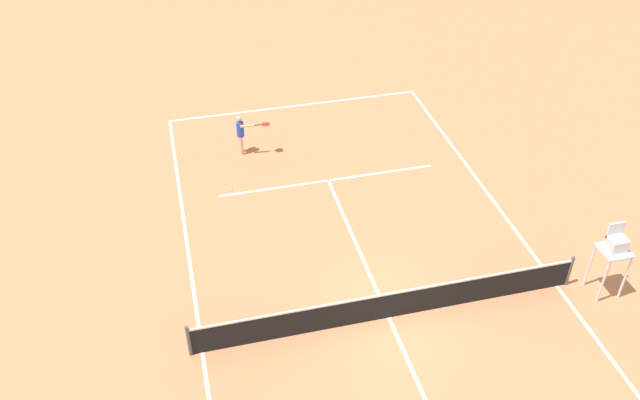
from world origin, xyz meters
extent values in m
plane|color=#D37A4C|center=(0.00, 0.00, 0.00)|extent=(60.00, 60.00, 0.00)
cube|color=white|center=(0.00, -12.42, 0.00)|extent=(10.46, 0.10, 0.01)
cube|color=white|center=(-5.23, 0.00, 0.00)|extent=(0.10, 24.84, 0.01)
cube|color=white|center=(5.23, 0.00, 0.00)|extent=(0.10, 24.84, 0.01)
cube|color=white|center=(0.00, -6.83, 0.00)|extent=(7.85, 0.10, 0.01)
cube|color=white|center=(0.00, 0.00, 0.00)|extent=(0.10, 13.66, 0.01)
cylinder|color=#4C4C51|center=(-5.53, 0.00, 0.54)|extent=(0.10, 0.10, 1.07)
cylinder|color=#4C4C51|center=(5.53, 0.00, 0.54)|extent=(0.10, 0.10, 1.07)
cube|color=black|center=(0.00, 0.00, 0.46)|extent=(11.06, 0.03, 0.91)
cube|color=white|center=(0.00, 0.00, 0.93)|extent=(11.06, 0.04, 0.06)
cylinder|color=#D8A884|center=(2.71, -9.47, 0.37)|extent=(0.12, 0.12, 0.75)
cylinder|color=#D8A884|center=(2.73, -9.27, 0.37)|extent=(0.12, 0.12, 0.75)
cylinder|color=#2647B7|center=(2.72, -9.37, 1.04)|extent=(0.28, 0.28, 0.59)
sphere|color=#D8A884|center=(2.72, -9.37, 1.50)|extent=(0.21, 0.21, 0.21)
cylinder|color=#D8A884|center=(2.71, -9.56, 1.07)|extent=(0.09, 0.09, 0.52)
cylinder|color=#D8A884|center=(2.47, -9.17, 1.27)|extent=(0.53, 0.13, 0.09)
cylinder|color=black|center=(2.08, -9.14, 1.27)|extent=(0.26, 0.05, 0.04)
ellipsoid|color=red|center=(1.80, -9.12, 1.27)|extent=(0.34, 0.30, 0.04)
sphere|color=#CCE033|center=(3.46, -7.07, 0.03)|extent=(0.07, 0.07, 0.07)
cylinder|color=silver|center=(-6.73, 0.84, 0.78)|extent=(0.07, 0.07, 1.55)
cylinder|color=silver|center=(-6.03, 0.84, 0.78)|extent=(0.07, 0.07, 1.55)
cylinder|color=silver|center=(-6.73, 0.14, 0.78)|extent=(0.07, 0.07, 1.55)
cylinder|color=silver|center=(-6.03, 0.14, 0.78)|extent=(0.07, 0.07, 1.55)
cube|color=silver|center=(-6.38, 0.49, 1.58)|extent=(0.80, 0.80, 0.06)
cube|color=silver|center=(-6.38, 0.49, 1.81)|extent=(0.50, 0.44, 0.40)
cube|color=silver|center=(-6.38, 0.29, 2.16)|extent=(0.50, 0.06, 0.50)
camera|label=1|loc=(5.09, 12.44, 14.24)|focal=38.33mm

